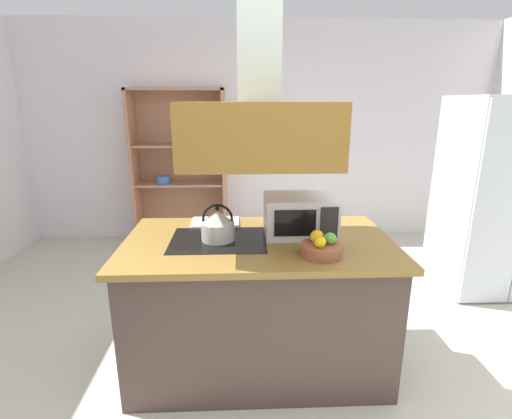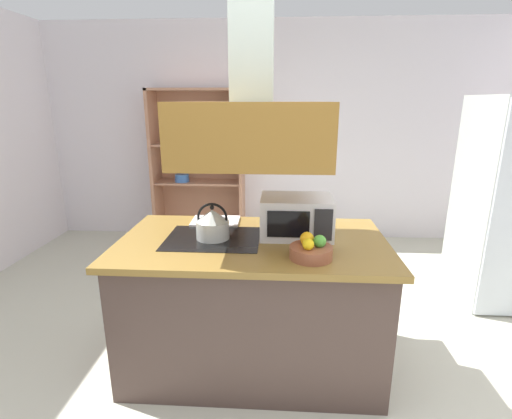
# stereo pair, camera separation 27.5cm
# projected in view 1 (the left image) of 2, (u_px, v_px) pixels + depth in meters

# --- Properties ---
(ground_plane) EXTENTS (7.80, 7.80, 0.00)m
(ground_plane) POSITION_uv_depth(u_px,v_px,m) (284.00, 392.00, 2.39)
(ground_plane) COLOR beige
(wall_back) EXTENTS (6.00, 0.12, 2.70)m
(wall_back) POSITION_uv_depth(u_px,v_px,m) (260.00, 134.00, 4.90)
(wall_back) COLOR silver
(wall_back) RESTS_ON ground
(kitchen_island) EXTENTS (1.71, 0.98, 0.90)m
(kitchen_island) POSITION_uv_depth(u_px,v_px,m) (258.00, 302.00, 2.56)
(kitchen_island) COLOR #44342E
(kitchen_island) RESTS_ON ground
(range_hood) EXTENTS (0.90, 0.70, 1.31)m
(range_hood) POSITION_uv_depth(u_px,v_px,m) (259.00, 111.00, 2.22)
(range_hood) COLOR brown
(refrigerator) EXTENTS (0.90, 0.77, 1.80)m
(refrigerator) POSITION_uv_depth(u_px,v_px,m) (497.00, 196.00, 3.53)
(refrigerator) COLOR #BAC1BA
(refrigerator) RESTS_ON ground
(dish_cabinet) EXTENTS (1.14, 0.40, 1.90)m
(dish_cabinet) POSITION_uv_depth(u_px,v_px,m) (181.00, 177.00, 4.79)
(dish_cabinet) COLOR #A57156
(dish_cabinet) RESTS_ON ground
(kettle) EXTENTS (0.21, 0.21, 0.24)m
(kettle) POSITION_uv_depth(u_px,v_px,m) (218.00, 225.00, 2.40)
(kettle) COLOR #B9BEB8
(kettle) RESTS_ON kitchen_island
(cutting_board) EXTENTS (0.34, 0.25, 0.02)m
(cutting_board) POSITION_uv_depth(u_px,v_px,m) (215.00, 222.00, 2.75)
(cutting_board) COLOR white
(cutting_board) RESTS_ON kitchen_island
(microwave) EXTENTS (0.46, 0.35, 0.26)m
(microwave) POSITION_uv_depth(u_px,v_px,m) (300.00, 215.00, 2.51)
(microwave) COLOR silver
(microwave) RESTS_ON kitchen_island
(fruit_bowl) EXTENTS (0.24, 0.24, 0.14)m
(fruit_bowl) POSITION_uv_depth(u_px,v_px,m) (322.00, 248.00, 2.17)
(fruit_bowl) COLOR brown
(fruit_bowl) RESTS_ON kitchen_island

